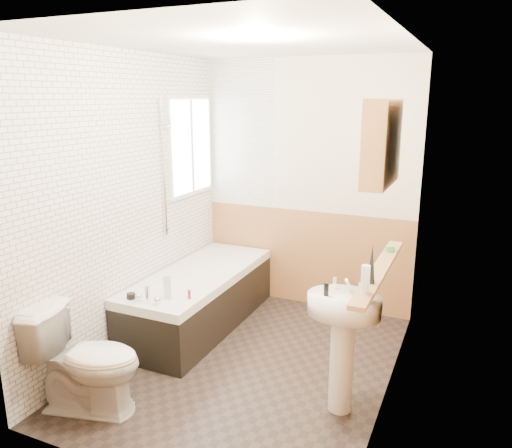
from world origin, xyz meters
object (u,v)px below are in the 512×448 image
(pine_shelf, at_px, (380,270))
(bathtub, at_px, (200,297))
(sink, at_px, (343,329))
(medicine_cabinet, at_px, (382,142))
(toilet, at_px, (87,360))

(pine_shelf, bearing_deg, bathtub, 159.31)
(sink, height_order, medicine_cabinet, medicine_cabinet)
(toilet, distance_m, pine_shelf, 2.08)
(sink, bearing_deg, bathtub, 154.58)
(sink, height_order, pine_shelf, pine_shelf)
(bathtub, relative_size, medicine_cabinet, 3.14)
(bathtub, bearing_deg, medicine_cabinet, -22.52)
(toilet, height_order, medicine_cabinet, medicine_cabinet)
(toilet, xyz_separation_m, medicine_cabinet, (1.77, 0.75, 1.49))
(medicine_cabinet, bearing_deg, toilet, -157.02)
(pine_shelf, height_order, medicine_cabinet, medicine_cabinet)
(toilet, relative_size, medicine_cabinet, 1.32)
(pine_shelf, bearing_deg, sink, -153.92)
(toilet, bearing_deg, medicine_cabinet, -80.68)
(sink, relative_size, medicine_cabinet, 1.68)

